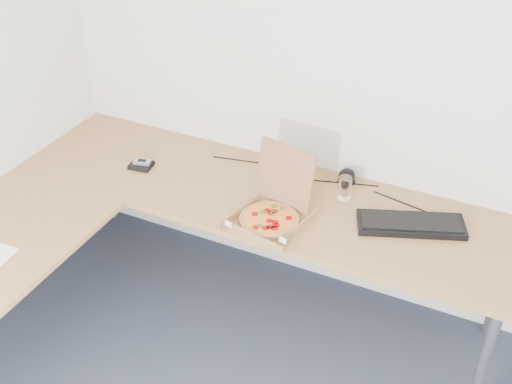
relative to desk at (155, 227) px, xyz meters
The scene contains 9 objects.
room_shell 1.39m from the desk, 49.77° to the right, with size 3.50×3.50×2.50m, color white, non-canonical shape.
desk is the anchor object (origin of this frame).
pizza_box 0.54m from the desk, 26.21° to the left, with size 0.30×0.36×0.31m.
drinking_glass 0.93m from the desk, 37.94° to the left, with size 0.07×0.07×0.12m, color white.
keyboard 1.18m from the desk, 23.67° to the left, with size 0.48×0.17×0.03m, color black.
wallet 0.50m from the desk, 131.10° to the left, with size 0.12×0.10×0.02m, color black.
phone 0.50m from the desk, 130.34° to the left, with size 0.09×0.05×0.02m, color #B2B5BA.
dome_speaker 0.99m from the desk, 45.60° to the left, with size 0.09×0.09×0.08m, color black.
cable_bundle 0.87m from the desk, 48.37° to the left, with size 0.62×0.04×0.01m, color black, non-canonical shape.
Camera 1 is at (0.60, -0.91, 2.49)m, focal length 44.08 mm.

